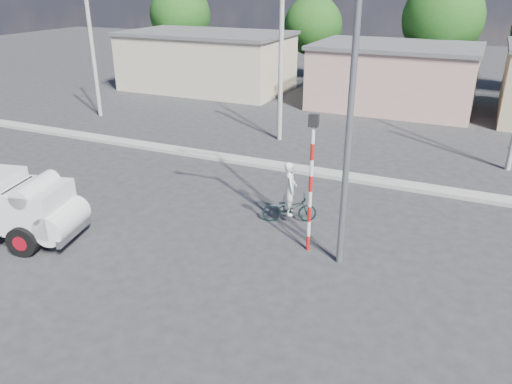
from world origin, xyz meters
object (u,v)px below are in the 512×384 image
at_px(traffic_pole, 311,173).
at_px(streetlight, 345,98).
at_px(bicycle, 290,208).
at_px(cyclist, 290,196).

distance_m(traffic_pole, streetlight, 2.56).
distance_m(bicycle, cyclist, 0.45).
bearing_deg(traffic_pole, bicycle, 127.24).
bearing_deg(cyclist, streetlight, -156.00).
relative_size(bicycle, traffic_pole, 0.44).
relative_size(bicycle, streetlight, 0.21).
bearing_deg(streetlight, traffic_pole, 162.27).
xyz_separation_m(cyclist, streetlight, (2.19, -1.95, 4.02)).
relative_size(cyclist, traffic_pole, 0.43).
height_order(cyclist, traffic_pole, traffic_pole).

